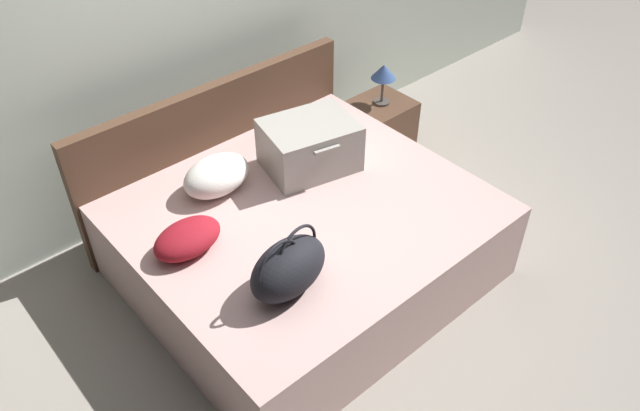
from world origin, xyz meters
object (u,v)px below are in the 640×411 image
Objects in this scene: pillow_near_headboard at (217,176)px; table_lamp at (384,74)px; duffel_bag at (288,268)px; pillow_center_head at (187,238)px; nightstand at (380,129)px; bed at (306,241)px; hard_case_large at (309,145)px.

table_lamp is (1.55, 0.15, 0.06)m from pillow_near_headboard.
pillow_center_head is at bearing 111.56° from duffel_bag.
nightstand is at bearing 5.39° from pillow_near_headboard.
table_lamp is (1.73, 1.04, 0.02)m from duffel_bag.
nightstand is (1.73, 1.04, -0.45)m from duffel_bag.
bed is at bearing -153.95° from nightstand.
table_lamp is at bearing 5.39° from pillow_near_headboard.
pillow_near_headboard is at bearing -174.61° from table_lamp.
bed is at bearing -153.95° from table_lamp.
table_lamp is (-0.00, 0.00, 0.47)m from nightstand.
pillow_near_headboard is (-0.28, 0.47, 0.37)m from bed.
pillow_center_head is 0.85× the size of nightstand.
table_lamp is at bearing 31.16° from hard_case_large.
hard_case_large reaches higher than nightstand.
bed is 5.05× the size of pillow_center_head.
pillow_center_head is 1.25× the size of table_lamp.
duffel_bag is 1.26× the size of pillow_center_head.
table_lamp reaches higher than bed.
pillow_near_headboard reaches higher than nightstand.
bed is at bearing -12.30° from pillow_center_head.
bed is at bearing -59.23° from pillow_near_headboard.
pillow_near_headboard is 1.61m from nightstand.
table_lamp reaches higher than nightstand.
hard_case_large is at bearing -161.73° from nightstand.
hard_case_large is at bearing -161.73° from table_lamp.
duffel_bag is at bearing -137.57° from bed.
hard_case_large is 0.60m from pillow_near_headboard.
duffel_bag is at bearing -68.44° from pillow_center_head.
pillow_center_head is 2.01m from table_lamp.
pillow_near_headboard is at bearing 175.61° from hard_case_large.
duffel_bag is 0.91m from pillow_near_headboard.
table_lamp is at bearing 26.05° from bed.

